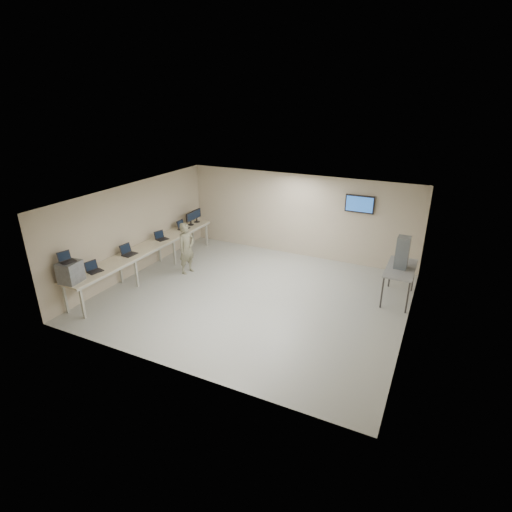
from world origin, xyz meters
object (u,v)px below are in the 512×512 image
at_px(soldier, 187,248).
at_px(side_table, 401,270).
at_px(workbench, 148,249).
at_px(equipment_box, 70,272).

bearing_deg(soldier, side_table, -68.39).
height_order(workbench, side_table, side_table).
xyz_separation_m(equipment_box, side_table, (7.25, 4.37, -0.30)).
height_order(workbench, soldier, soldier).
relative_size(workbench, equipment_box, 11.35).
xyz_separation_m(soldier, side_table, (6.16, 1.04, 0.06)).
bearing_deg(workbench, soldier, 29.39).
relative_size(equipment_box, soldier, 0.33).
bearing_deg(soldier, equipment_box, 173.92).
bearing_deg(soldier, workbench, 131.45).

